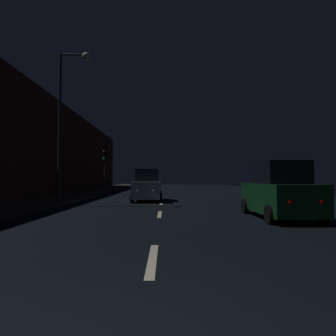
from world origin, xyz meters
TOP-DOWN VIEW (x-y plane):
  - ground at (0.00, 24.50)m, footprint 27.60×84.00m
  - sidewalk_left at (-7.60, 24.50)m, footprint 4.40×84.00m
  - building_facade_left at (-10.20, 21.00)m, footprint 0.80×63.00m
  - lane_centerline at (0.00, 9.16)m, footprint 0.16×14.12m
  - traffic_light_far_left at (-5.31, 23.86)m, footprint 0.38×0.49m
  - streetlamp_overhead at (-5.09, 13.19)m, footprint 1.70×0.44m
  - car_approaching_headlights at (-0.95, 16.75)m, footprint 1.91×4.14m
  - car_parked_right_near at (4.50, 8.43)m, footprint 1.93×4.18m

SIDE VIEW (x-z plane):
  - ground at x=0.00m, z-range -0.02..0.00m
  - lane_centerline at x=0.00m, z-range 0.00..0.01m
  - sidewalk_left at x=-7.60m, z-range 0.00..0.15m
  - car_approaching_headlights at x=-0.95m, z-range -0.09..1.99m
  - car_parked_right_near at x=4.50m, z-range -0.09..2.02m
  - traffic_light_far_left at x=-5.31m, z-range 1.09..5.92m
  - building_facade_left at x=-10.20m, z-range 0.00..8.87m
  - streetlamp_overhead at x=-5.09m, z-range 1.24..9.62m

